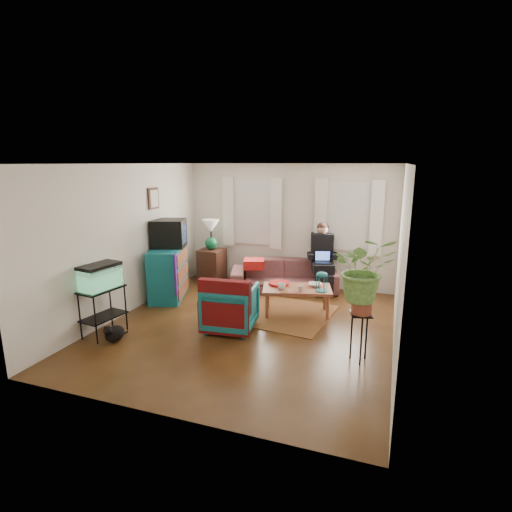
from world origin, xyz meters
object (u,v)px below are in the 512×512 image
at_px(sofa, 284,271).
at_px(aquarium_stand, 103,312).
at_px(coffee_table, 297,301).
at_px(plant_stand, 360,337).
at_px(armchair, 230,305).
at_px(side_table, 212,266).
at_px(dresser, 168,273).

xyz_separation_m(sofa, aquarium_stand, (-2.04, -3.07, -0.05)).
distance_m(sofa, coffee_table, 1.38).
bearing_deg(plant_stand, armchair, 168.38).
relative_size(side_table, plant_stand, 1.08).
xyz_separation_m(side_table, coffee_table, (2.27, -1.31, -0.12)).
bearing_deg(coffee_table, aquarium_stand, -160.29).
height_order(coffee_table, plant_stand, plant_stand).
bearing_deg(aquarium_stand, armchair, 34.54).
bearing_deg(armchair, aquarium_stand, 19.88).
bearing_deg(sofa, plant_stand, -73.71).
bearing_deg(coffee_table, plant_stand, -64.55).
relative_size(sofa, coffee_table, 1.84).
bearing_deg(dresser, plant_stand, -39.33).
distance_m(dresser, plant_stand, 4.07).
relative_size(side_table, dresser, 0.66).
relative_size(dresser, armchair, 1.39).
xyz_separation_m(aquarium_stand, coffee_table, (2.62, 1.83, -0.13)).
xyz_separation_m(coffee_table, plant_stand, (1.20, -1.39, 0.10)).
distance_m(dresser, coffee_table, 2.62).
bearing_deg(side_table, plant_stand, -38.01).
bearing_deg(side_table, sofa, -2.52).
bearing_deg(aquarium_stand, sofa, 65.03).
bearing_deg(armchair, sofa, -103.13).
bearing_deg(plant_stand, dresser, 159.26).
xyz_separation_m(side_table, armchair, (1.41, -2.28, 0.03)).
distance_m(side_table, coffee_table, 2.62).
distance_m(armchair, coffee_table, 1.30).
bearing_deg(plant_stand, coffee_table, 130.67).
distance_m(sofa, side_table, 1.69).
bearing_deg(aquarium_stand, side_table, 92.31).
xyz_separation_m(dresser, plant_stand, (3.80, -1.44, -0.16)).
relative_size(aquarium_stand, plant_stand, 1.10).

